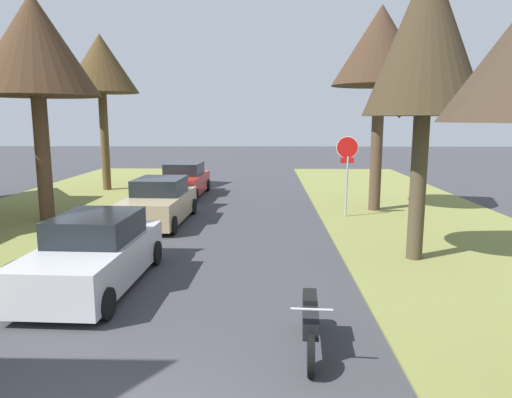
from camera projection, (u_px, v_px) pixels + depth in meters
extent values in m
cylinder|color=#9EA0A5|center=(347.00, 187.00, 17.16)|extent=(0.07, 0.27, 2.25)
cylinder|color=white|center=(347.00, 147.00, 17.04)|extent=(0.81, 0.16, 0.80)
cylinder|color=red|center=(347.00, 147.00, 17.04)|extent=(0.77, 0.17, 0.76)
cube|color=red|center=(347.00, 160.00, 17.08)|extent=(0.48, 0.09, 0.20)
cylinder|color=#463B29|center=(418.00, 189.00, 11.86)|extent=(0.40, 0.40, 3.65)
cone|color=#382C1D|center=(427.00, 35.00, 11.23)|extent=(2.93, 2.93, 3.81)
cylinder|color=#463B29|center=(440.00, 85.00, 11.58)|extent=(0.56, 1.10, 1.62)
cylinder|color=#463B29|center=(422.00, 86.00, 11.97)|extent=(1.30, 0.45, 1.63)
cylinder|color=#493729|center=(376.00, 149.00, 18.30)|extent=(0.45, 0.45, 4.85)
cone|color=#3A291C|center=(381.00, 45.00, 17.65)|extent=(3.69, 3.69, 2.97)
cylinder|color=#493729|center=(368.00, 73.00, 17.63)|extent=(0.65, 1.15, 1.05)
cylinder|color=#493729|center=(388.00, 69.00, 17.51)|extent=(0.84, 0.70, 1.27)
cylinder|color=#503A28|center=(43.00, 159.00, 16.59)|extent=(0.52, 0.52, 4.36)
cone|color=#402C1C|center=(34.00, 45.00, 15.93)|extent=(4.27, 4.27, 3.45)
cylinder|color=#503A28|center=(54.00, 79.00, 16.76)|extent=(1.55, 0.84, 1.41)
cylinder|color=#503A28|center=(26.00, 72.00, 15.53)|extent=(1.37, 0.40, 1.68)
cylinder|color=#503A28|center=(22.00, 84.00, 15.93)|extent=(0.76, 1.06, 0.96)
cylinder|color=brown|center=(105.00, 142.00, 23.71)|extent=(0.42, 0.42, 4.89)
cone|color=#43321A|center=(101.00, 63.00, 23.06)|extent=(3.64, 3.64, 2.84)
cylinder|color=brown|center=(108.00, 83.00, 23.52)|extent=(0.86, 0.69, 1.14)
cylinder|color=brown|center=(96.00, 80.00, 22.80)|extent=(1.03, 0.49, 1.25)
cylinder|color=brown|center=(90.00, 81.00, 23.04)|extent=(0.60, 1.17, 1.20)
cube|color=#BCBCC1|center=(94.00, 261.00, 10.14)|extent=(1.99, 4.47, 0.85)
cube|color=black|center=(96.00, 227.00, 10.23)|extent=(1.68, 2.09, 0.56)
cylinder|color=black|center=(105.00, 304.00, 8.51)|extent=(0.22, 0.61, 0.60)
cylinder|color=black|center=(13.00, 301.00, 8.61)|extent=(0.22, 0.61, 0.60)
cylinder|color=black|center=(155.00, 253.00, 11.75)|extent=(0.22, 0.61, 0.60)
cylinder|color=black|center=(88.00, 252.00, 11.86)|extent=(0.22, 0.61, 0.60)
cube|color=tan|center=(159.00, 207.00, 16.45)|extent=(1.99, 4.47, 0.85)
cube|color=black|center=(160.00, 186.00, 16.55)|extent=(1.68, 2.09, 0.56)
cylinder|color=black|center=(173.00, 225.00, 14.82)|extent=(0.22, 0.61, 0.60)
cylinder|color=black|center=(119.00, 225.00, 14.93)|extent=(0.22, 0.61, 0.60)
cylinder|color=black|center=(193.00, 206.00, 18.07)|extent=(0.22, 0.61, 0.60)
cylinder|color=black|center=(149.00, 206.00, 18.17)|extent=(0.22, 0.61, 0.60)
cube|color=red|center=(184.00, 184.00, 22.26)|extent=(1.99, 4.47, 0.85)
cube|color=black|center=(184.00, 169.00, 22.36)|extent=(1.68, 2.09, 0.56)
cylinder|color=black|center=(195.00, 196.00, 20.64)|extent=(0.22, 0.61, 0.60)
cylinder|color=black|center=(156.00, 195.00, 20.74)|extent=(0.22, 0.61, 0.60)
cylinder|color=black|center=(207.00, 185.00, 23.88)|extent=(0.22, 0.61, 0.60)
cylinder|color=black|center=(174.00, 185.00, 23.99)|extent=(0.22, 0.61, 0.60)
cylinder|color=black|center=(311.00, 355.00, 6.64)|extent=(0.14, 0.61, 0.60)
cylinder|color=black|center=(309.00, 314.00, 8.06)|extent=(0.14, 0.61, 0.60)
cube|color=black|center=(310.00, 316.00, 7.31)|extent=(0.31, 1.03, 0.36)
cube|color=black|center=(310.00, 298.00, 7.52)|extent=(0.26, 0.57, 0.12)
cylinder|color=#9EA0A5|center=(312.00, 309.00, 6.63)|extent=(0.60, 0.08, 0.04)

